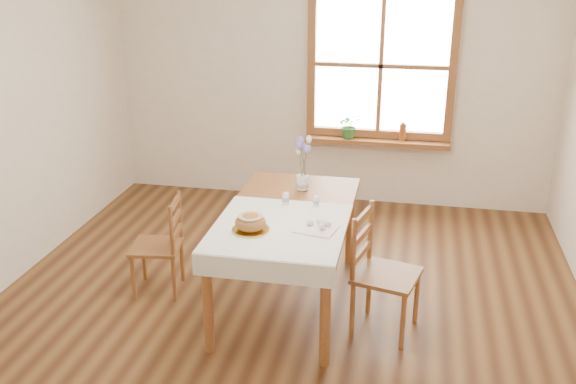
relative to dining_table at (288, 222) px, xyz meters
name	(u,v)px	position (x,y,z in m)	size (l,w,h in m)	color
ground	(280,321)	(0.00, -0.30, -0.66)	(5.00, 5.00, 0.00)	brown
room_walls	(279,90)	(0.00, -0.30, 1.04)	(4.60, 5.10, 2.65)	white
window	(381,66)	(0.50, 2.17, 0.79)	(1.46, 0.08, 1.46)	#9F5C31
window_sill	(377,142)	(0.50, 2.10, 0.03)	(1.46, 0.20, 0.05)	#9F5C31
dining_table	(288,222)	(0.00, 0.00, 0.00)	(0.90, 1.60, 0.75)	#9F5C31
table_linen	(279,227)	(0.00, -0.30, 0.09)	(0.91, 0.99, 0.01)	white
chair_left	(156,245)	(-1.04, -0.03, -0.27)	(0.37, 0.38, 0.79)	#9F5C31
chair_right	(387,274)	(0.75, -0.25, -0.22)	(0.42, 0.44, 0.89)	#9F5C31
bread_plate	(251,230)	(-0.18, -0.41, 0.10)	(0.25, 0.25, 0.01)	white
bread_loaf	(251,221)	(-0.18, -0.41, 0.17)	(0.21, 0.21, 0.12)	#A76A3B
egg_napkin	(316,229)	(0.26, -0.30, 0.10)	(0.27, 0.23, 0.01)	white
eggs	(316,225)	(0.26, -0.30, 0.13)	(0.21, 0.19, 0.05)	white
salt_shaker	(286,198)	(-0.04, 0.10, 0.15)	(0.05, 0.05, 0.10)	white
pepper_shaker	(316,201)	(0.19, 0.11, 0.14)	(0.05, 0.05, 0.09)	white
flower_vase	(302,183)	(0.03, 0.45, 0.14)	(0.10, 0.10, 0.11)	white
lavender_bouquet	(303,157)	(0.03, 0.45, 0.36)	(0.18, 0.18, 0.33)	#7761AC
potted_plant	(349,128)	(0.22, 2.10, 0.15)	(0.23, 0.26, 0.20)	#306D2B
amber_bottle	(403,132)	(0.75, 2.10, 0.15)	(0.07, 0.07, 0.19)	#9B4E1C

